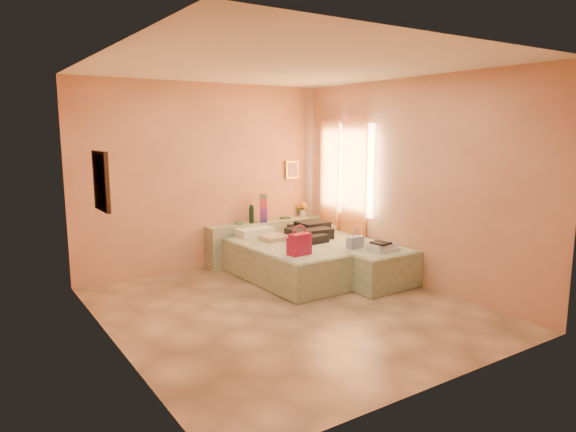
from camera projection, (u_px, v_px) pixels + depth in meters
name	position (u px, v px, depth m)	size (l,w,h in m)	color
ground	(288.00, 308.00, 6.12)	(4.50, 4.50, 0.00)	tan
room_walls	(276.00, 156.00, 6.40)	(4.02, 4.51, 2.81)	#ECAB7E
headboard_ledge	(267.00, 241.00, 8.33)	(2.05, 0.30, 0.65)	#989F82
bed_left	(282.00, 262.00, 7.27)	(0.90, 2.00, 0.50)	#B1C39D
bed_right	(347.00, 259.00, 7.48)	(0.90, 2.00, 0.50)	#B1C39D
water_bottle	(252.00, 214.00, 8.08)	(0.08, 0.08, 0.28)	#133623
rainbow_box	(263.00, 208.00, 8.15)	(0.10, 0.10, 0.45)	#AA153C
small_dish	(238.00, 223.00, 7.99)	(0.13, 0.13, 0.03)	#437C56
green_book	(285.00, 218.00, 8.51)	(0.16, 0.11, 0.03)	#24432F
flower_vase	(303.00, 208.00, 8.73)	(0.22, 0.22, 0.29)	silver
magenta_handbag	(299.00, 244.00, 6.66)	(0.30, 0.17, 0.28)	#AA153C
khaki_garment	(275.00, 238.00, 7.56)	(0.39, 0.31, 0.07)	tan
clothes_pile	(312.00, 231.00, 7.69)	(0.67, 0.67, 0.20)	black
blue_handbag	(355.00, 242.00, 7.04)	(0.25, 0.11, 0.16)	#394D8A
towel_stack	(383.00, 247.00, 6.90)	(0.35, 0.30, 0.10)	white
sandal_pair	(381.00, 243.00, 6.85)	(0.18, 0.24, 0.03)	black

